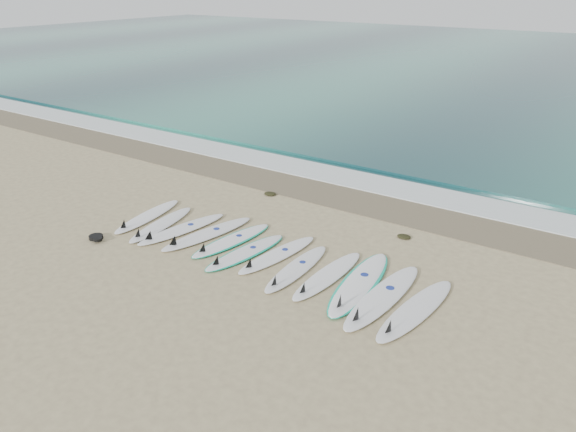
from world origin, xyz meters
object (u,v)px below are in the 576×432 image
Objects in this scene: surfboard_0 at (146,217)px; leash_coil at (96,238)px; surfboard_6 at (276,255)px; surfboard_11 at (414,311)px.

leash_coil is at bearing -99.81° from surfboard_0.
surfboard_6 reaches higher than leash_coil.
surfboard_0 reaches higher than leash_coil.
surfboard_11 is at bearing 9.86° from leash_coil.
surfboard_6 is 4.23m from leash_coil.
surfboard_6 is (3.88, 0.14, -0.00)m from surfboard_0.
surfboard_11 is at bearing -10.63° from surfboard_0.
surfboard_11 reaches higher than leash_coil.
surfboard_0 is at bearing 89.03° from leash_coil.
surfboard_6 is 5.20× the size of leash_coil.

